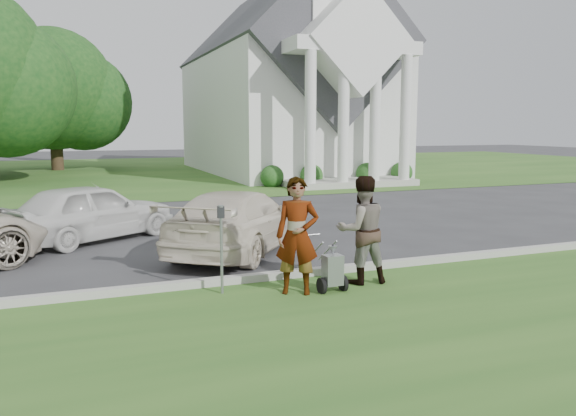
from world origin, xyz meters
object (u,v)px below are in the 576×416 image
person_left (297,237)px  car_b (91,212)px  striping_cart (332,271)px  parking_meter_near (221,239)px  church (286,73)px  car_c (238,221)px  person_right (362,231)px  tree_back (53,95)px

person_left → car_b: (-3.02, 5.92, -0.26)m
striping_cart → person_left: person_left is taller
person_left → parking_meter_near: (-1.17, 0.43, -0.03)m
church → car_c: 22.53m
striping_cart → car_b: size_ratio=0.22×
car_c → striping_cart: bearing=137.3°
person_right → parking_meter_near: bearing=-0.5°
person_left → car_b: 6.65m
person_right → car_c: size_ratio=0.40×
tree_back → striping_cart: bearing=-81.0°
striping_cart → parking_meter_near: size_ratio=0.63×
person_left → person_right: person_left is taller
church → striping_cart: size_ratio=25.53×
person_right → parking_meter_near: 2.48m
church → parking_meter_near: (-9.93, -23.07, -4.99)m
striping_cart → person_left: (-0.58, 0.14, 0.60)m
tree_back → person_left: (4.25, -30.38, -3.75)m
car_c → tree_back: bearing=-43.4°
church → car_b: 21.80m
tree_back → church: bearing=-27.8°
striping_cart → car_c: car_c is taller
person_right → tree_back: bearing=-74.5°
tree_back → striping_cart: (4.83, -30.51, -4.35)m
church → car_b: (-11.78, -17.58, -5.22)m
car_b → church: bearing=-65.7°
striping_cart → car_c: 3.64m
striping_cart → car_c: bearing=97.3°
person_right → car_c: 3.52m
church → tree_back: size_ratio=2.51×
tree_back → car_b: 24.81m
person_left → car_b: person_left is taller
tree_back → person_left: tree_back is taller
church → parking_meter_near: size_ratio=16.07×
car_c → church: bearing=-75.9°
striping_cart → car_b: (-3.60, 6.06, 0.34)m
parking_meter_near → tree_back: bearing=95.9°
tree_back → parking_meter_near: 30.34m
parking_meter_near → person_left: bearing=-20.2°
church → person_left: bearing=-110.4°
parking_meter_near → car_b: parking_meter_near is taller
person_left → parking_meter_near: 1.25m
person_left → person_right: (1.30, 0.19, -0.02)m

